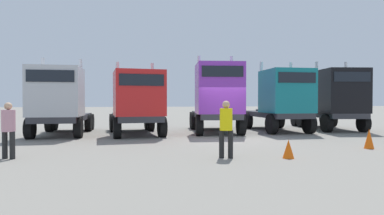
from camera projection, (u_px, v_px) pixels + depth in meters
name	position (u px, v px, depth m)	size (l,w,h in m)	color
ground	(231.00, 140.00, 15.33)	(200.00, 200.00, 0.00)	gray
semi_truck_silver	(59.00, 101.00, 16.82)	(2.72, 6.15, 4.09)	#333338
semi_truck_red	(137.00, 102.00, 17.15)	(2.98, 6.09, 3.93)	#333338
semi_truck_purple	(217.00, 98.00, 18.23)	(3.37, 6.50, 4.42)	#333338
semi_truck_teal	(281.00, 100.00, 19.12)	(2.80, 6.38, 4.17)	#333338
semi_truck_black	(336.00, 99.00, 20.10)	(3.44, 6.48, 4.30)	#333338
visitor_in_hivis	(226.00, 125.00, 10.29)	(0.51, 0.51, 1.81)	black
visitor_with_camera	(8.00, 126.00, 10.15)	(0.53, 0.53, 1.76)	black
traffic_cone_mid	(369.00, 139.00, 12.37)	(0.36, 0.36, 0.75)	#F2590C
traffic_cone_far	(288.00, 149.00, 10.25)	(0.36, 0.36, 0.59)	#F2590C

